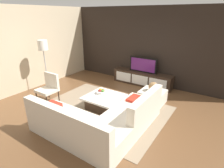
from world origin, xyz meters
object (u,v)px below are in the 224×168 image
at_px(floor_lamp, 43,49).
at_px(accent_chair_near, 49,86).
at_px(television, 143,65).
at_px(coffee_table, 104,102).
at_px(media_console, 142,78).
at_px(ottoman, 152,97).
at_px(decorative_ball, 153,87).
at_px(sectional_couch, 101,121).
at_px(fruit_bowl, 101,92).

bearing_deg(floor_lamp, accent_chair_near, -33.84).
height_order(television, coffee_table, television).
height_order(media_console, ottoman, media_console).
bearing_deg(coffee_table, floor_lamp, -178.57).
distance_m(coffee_table, decorative_ball, 1.50).
xyz_separation_m(media_console, sectional_couch, (0.50, -3.24, 0.04)).
bearing_deg(television, floor_lamp, -136.46).
xyz_separation_m(sectional_couch, fruit_bowl, (-0.78, 1.05, 0.14)).
height_order(television, accent_chair_near, television).
xyz_separation_m(television, sectional_couch, (0.50, -3.24, -0.48)).
bearing_deg(media_console, fruit_bowl, -97.21).
relative_size(ottoman, decorative_ball, 2.56).
xyz_separation_m(accent_chair_near, ottoman, (2.68, 1.60, -0.29)).
height_order(ottoman, decorative_ball, decorative_ball).
bearing_deg(accent_chair_near, decorative_ball, 31.61).
distance_m(media_console, decorative_ball, 1.56).
relative_size(media_console, ottoman, 3.21).
bearing_deg(television, fruit_bowl, -97.21).
bearing_deg(accent_chair_near, floor_lamp, 147.02).
xyz_separation_m(coffee_table, decorative_ball, (1.01, 1.06, 0.34)).
distance_m(accent_chair_near, fruit_bowl, 1.62).
distance_m(fruit_bowl, decorative_ball, 1.53).
bearing_deg(sectional_couch, television, 98.84).
xyz_separation_m(sectional_couch, coffee_table, (-0.60, 0.94, -0.09)).
distance_m(floor_lamp, ottoman, 3.79).
xyz_separation_m(accent_chair_near, fruit_bowl, (1.49, 0.64, -0.05)).
bearing_deg(coffee_table, sectional_couch, -57.40).
bearing_deg(media_console, ottoman, -53.58).
distance_m(ottoman, decorative_ball, 0.34).
height_order(ottoman, fruit_bowl, fruit_bowl).
bearing_deg(media_console, sectional_couch, -81.16).
relative_size(accent_chair_near, ottoman, 1.24).
bearing_deg(fruit_bowl, sectional_couch, -53.29).
bearing_deg(sectional_couch, decorative_ball, 78.49).
distance_m(sectional_couch, floor_lamp, 3.33).
xyz_separation_m(media_console, accent_chair_near, (-1.77, -2.83, 0.24)).
distance_m(media_console, fruit_bowl, 2.22).
distance_m(television, sectional_couch, 3.32).
height_order(accent_chair_near, fruit_bowl, accent_chair_near).
xyz_separation_m(media_console, television, (0.00, 0.00, 0.53)).
relative_size(sectional_couch, accent_chair_near, 2.75).
xyz_separation_m(floor_lamp, fruit_bowl, (2.20, 0.16, -1.04)).
relative_size(media_console, decorative_ball, 8.22).
distance_m(coffee_table, floor_lamp, 2.70).
relative_size(coffee_table, decorative_ball, 3.63).
height_order(coffee_table, decorative_ball, decorative_ball).
relative_size(television, fruit_bowl, 3.75).
bearing_deg(floor_lamp, coffee_table, 1.43).
bearing_deg(television, ottoman, -53.59).
bearing_deg(sectional_couch, coffee_table, 122.60).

